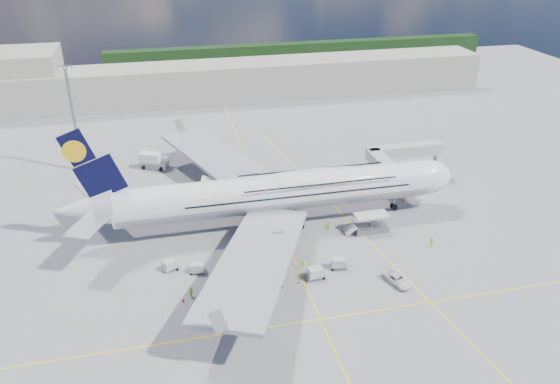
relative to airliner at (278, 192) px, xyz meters
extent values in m
plane|color=gray|center=(-0.26, -10.00, -6.87)|extent=(300.00, 300.00, 0.00)
cube|color=yellow|center=(-0.26, -10.00, -6.86)|extent=(0.25, 220.00, 0.01)
cube|color=yellow|center=(-0.26, -30.00, -6.86)|extent=(120.00, 0.25, 0.01)
cube|color=yellow|center=(13.74, 0.00, -6.86)|extent=(14.16, 99.06, 0.01)
cylinder|color=white|center=(-0.26, 0.00, -0.07)|extent=(62.00, 7.20, 7.20)
cylinder|color=#9EA0A5|center=(-0.26, 0.00, -0.22)|extent=(60.76, 7.13, 7.13)
ellipsoid|color=white|center=(7.74, 0.00, 1.91)|extent=(36.00, 6.84, 3.76)
ellipsoid|color=white|center=(30.74, 0.00, -0.07)|extent=(11.52, 7.20, 7.20)
ellipsoid|color=black|center=(33.98, 0.00, 0.53)|extent=(3.84, 4.16, 1.44)
cone|color=white|center=(-35.76, 0.00, 0.73)|extent=(10.00, 6.84, 6.84)
cube|color=black|center=(-33.76, 0.00, 9.53)|extent=(11.02, 0.46, 14.61)
cylinder|color=yellow|center=(-35.86, 0.00, 12.03)|extent=(4.00, 0.60, 4.00)
cube|color=#999EA3|center=(-8.26, 20.00, -1.27)|extent=(25.49, 39.15, 3.35)
cube|color=#999EA3|center=(-8.26, -20.00, -1.27)|extent=(25.49, 39.15, 3.35)
cylinder|color=#B7BABF|center=(-3.26, 12.50, -3.67)|extent=(5.20, 3.50, 3.50)
cylinder|color=#B7BABF|center=(-7.76, 23.00, -3.67)|extent=(5.20, 3.50, 3.50)
cylinder|color=#B7BABF|center=(-3.26, -12.50, -3.67)|extent=(5.20, 3.50, 3.50)
cylinder|color=#B7BABF|center=(-7.76, -23.00, -3.67)|extent=(5.20, 3.50, 3.50)
cylinder|color=gray|center=(24.74, 0.00, -4.67)|extent=(0.44, 0.44, 3.80)
cylinder|color=black|center=(24.74, 0.00, -6.22)|extent=(1.30, 0.90, 1.30)
cylinder|color=gray|center=(-0.26, 0.00, -4.67)|extent=(0.56, 0.56, 3.80)
cylinder|color=black|center=(-0.26, 3.20, -6.12)|extent=(1.50, 0.90, 1.50)
cube|color=#B7B7BC|center=(24.74, 8.60, 0.23)|extent=(3.00, 10.00, 2.60)
cube|color=#B7B7BC|center=(32.74, 13.60, 0.23)|extent=(18.00, 3.00, 2.60)
cylinder|color=gray|center=(26.74, 11.60, -3.32)|extent=(0.80, 0.80, 7.10)
cylinder|color=black|center=(26.74, 11.60, -6.42)|extent=(0.90, 0.80, 0.90)
cylinder|color=gray|center=(40.74, 13.60, -3.32)|extent=(1.00, 1.00, 7.10)
cube|color=gray|center=(40.74, 13.60, -6.47)|extent=(2.00, 2.00, 0.80)
cylinder|color=#B7B7BC|center=(24.74, 4.80, 0.23)|extent=(3.60, 3.60, 2.80)
cube|color=silver|center=(16.74, -7.10, -3.37)|extent=(6.50, 3.20, 0.35)
cube|color=gray|center=(16.74, -7.10, -6.32)|extent=(6.50, 3.20, 1.10)
cube|color=gray|center=(16.74, -7.10, -4.82)|extent=(0.22, 1.99, 3.00)
cylinder|color=black|center=(14.14, -8.30, -6.52)|extent=(0.70, 0.30, 0.70)
cube|color=silver|center=(12.54, -7.10, -5.87)|extent=(2.16, 2.60, 1.60)
cylinder|color=gray|center=(-40.26, 35.00, 5.63)|extent=(0.70, 0.70, 25.00)
cube|color=gray|center=(-40.26, 35.00, 18.33)|extent=(3.00, 0.40, 0.60)
cube|color=#B2AD9E|center=(-0.26, 85.00, -0.87)|extent=(180.00, 16.00, 12.00)
cube|color=#193814|center=(39.74, 130.00, -2.87)|extent=(160.00, 6.00, 8.00)
cube|color=gray|center=(-11.76, -17.65, -6.57)|extent=(2.85, 1.96, 0.16)
cylinder|color=black|center=(-12.79, -18.17, -6.68)|extent=(0.38, 0.16, 0.38)
cylinder|color=black|center=(-10.72, -17.13, -6.68)|extent=(0.38, 0.16, 0.38)
cube|color=silver|center=(-11.76, -17.65, -5.87)|extent=(2.16, 1.71, 1.30)
cube|color=gray|center=(-9.23, -22.55, -6.56)|extent=(2.65, 1.47, 0.16)
cylinder|color=black|center=(-10.27, -23.07, -6.68)|extent=(0.38, 0.16, 0.38)
cylinder|color=black|center=(-8.19, -22.02, -6.68)|extent=(0.38, 0.16, 0.38)
cube|color=silver|center=(-9.23, -22.55, -5.87)|extent=(1.95, 1.37, 1.30)
cube|color=gray|center=(-17.32, -13.56, -6.54)|extent=(3.05, 2.00, 0.17)
cylinder|color=black|center=(-18.45, -14.13, -6.66)|extent=(0.41, 0.17, 0.41)
cylinder|color=black|center=(-16.19, -13.00, -6.66)|extent=(0.41, 0.17, 0.41)
cube|color=silver|center=(-17.32, -13.56, -5.79)|extent=(2.30, 1.77, 1.41)
cube|color=gray|center=(-21.86, -11.63, -6.54)|extent=(3.23, 2.64, 0.17)
cylinder|color=black|center=(-23.00, -12.20, -6.66)|extent=(0.42, 0.17, 0.42)
cylinder|color=black|center=(-20.72, -11.06, -6.66)|extent=(0.42, 0.17, 0.42)
cube|color=silver|center=(-21.86, -11.63, -5.78)|extent=(2.51, 2.21, 1.42)
cube|color=gray|center=(6.64, -17.72, -6.51)|extent=(3.31, 2.24, 0.18)
cylinder|color=black|center=(5.42, -18.32, -6.65)|extent=(0.44, 0.18, 0.44)
cylinder|color=black|center=(7.85, -17.11, -6.65)|extent=(0.44, 0.18, 0.44)
cube|color=silver|center=(6.64, -17.72, -5.71)|extent=(2.50, 1.97, 1.52)
cube|color=gray|center=(1.87, -19.72, -6.49)|extent=(3.47, 2.15, 0.20)
cylinder|color=black|center=(0.56, -20.38, -6.63)|extent=(0.48, 0.20, 0.48)
cylinder|color=black|center=(3.18, -19.07, -6.63)|extent=(0.48, 0.20, 0.48)
cube|color=silver|center=(1.87, -19.72, -5.61)|extent=(2.59, 1.93, 1.64)
cube|color=white|center=(-10.03, -12.11, -6.27)|extent=(2.62, 1.73, 1.12)
cube|color=black|center=(-10.03, -12.11, -5.58)|extent=(1.11, 1.23, 0.43)
cylinder|color=black|center=(-10.89, -12.59, -6.59)|extent=(0.55, 0.21, 0.55)
cylinder|color=black|center=(-9.17, -11.64, -6.59)|extent=(0.55, 0.21, 0.55)
cube|color=gray|center=(-10.24, 14.82, -5.79)|extent=(7.35, 3.68, 2.16)
cube|color=white|center=(-11.00, 14.82, -3.73)|extent=(5.55, 3.49, 2.38)
cube|color=white|center=(-7.54, 14.82, -4.81)|extent=(2.32, 2.76, 1.73)
cube|color=black|center=(-6.79, 14.82, -4.60)|extent=(0.50, 2.16, 0.97)
cylinder|color=black|center=(-7.87, 13.58, -6.27)|extent=(1.19, 0.38, 1.19)
cylinder|color=black|center=(-12.62, 16.07, -6.27)|extent=(1.19, 0.38, 1.19)
cube|color=#F2310C|center=(-11.00, 14.82, -4.49)|extent=(5.61, 3.55, 0.54)
cube|color=gray|center=(-23.40, 32.58, -5.85)|extent=(7.07, 4.95, 2.04)
cube|color=white|center=(-24.12, 32.58, -3.90)|extent=(5.52, 4.33, 2.25)
cube|color=white|center=(-20.85, 32.58, -4.93)|extent=(2.64, 2.90, 1.64)
cube|color=black|center=(-20.13, 32.58, -4.72)|extent=(0.97, 1.93, 0.92)
cylinder|color=black|center=(-21.16, 31.40, -6.31)|extent=(1.12, 0.36, 1.12)
cylinder|color=black|center=(-25.65, 33.75, -6.31)|extent=(1.12, 0.36, 1.12)
imported|color=white|center=(14.83, -24.15, -6.11)|extent=(4.01, 5.92, 1.51)
imported|color=#D7FF1A|center=(26.30, 5.82, -6.07)|extent=(0.67, 0.54, 1.60)
imported|color=#DDF019|center=(25.63, -15.14, -5.90)|extent=(1.13, 1.01, 1.93)
imported|color=#B3E818|center=(-18.93, -20.20, -5.87)|extent=(1.01, 1.26, 2.00)
imported|color=#C9DD17|center=(9.13, -4.58, -6.11)|extent=(0.88, 0.83, 1.52)
imported|color=#DAFF1A|center=(0.70, -16.62, -5.94)|extent=(1.34, 0.99, 1.85)
cone|color=#F2310C|center=(28.33, 3.18, -6.55)|extent=(0.50, 0.50, 0.64)
cube|color=#F2310C|center=(28.33, 3.18, -6.85)|extent=(0.43, 0.43, 0.03)
cone|color=#F2310C|center=(-12.02, 10.16, -6.60)|extent=(0.42, 0.42, 0.53)
cube|color=#F2310C|center=(-12.02, 10.16, -6.85)|extent=(0.36, 0.36, 0.03)
cone|color=#F2310C|center=(-19.02, 29.58, -6.62)|extent=(0.40, 0.40, 0.50)
cube|color=#F2310C|center=(-19.02, 29.58, -6.85)|extent=(0.34, 0.34, 0.03)
cone|color=#F2310C|center=(-1.16, -20.42, -6.56)|extent=(0.48, 0.48, 0.61)
cube|color=#F2310C|center=(-1.16, -20.42, -6.85)|extent=(0.42, 0.42, 0.03)
cone|color=#F2310C|center=(-20.32, -20.96, -6.57)|extent=(0.47, 0.47, 0.60)
cube|color=#F2310C|center=(-20.32, -20.96, -6.85)|extent=(0.41, 0.41, 0.03)
cone|color=#F2310C|center=(-28.02, -0.68, -6.63)|extent=(0.38, 0.38, 0.49)
cube|color=#F2310C|center=(-28.02, -0.68, -6.86)|extent=(0.33, 0.33, 0.03)
camera|label=1|loc=(-21.03, -92.20, 47.83)|focal=35.00mm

